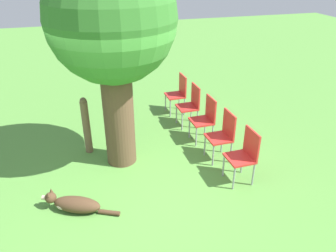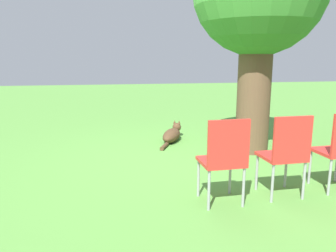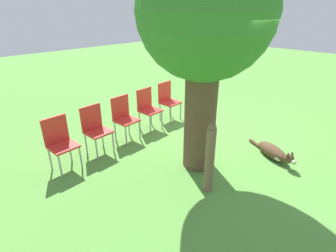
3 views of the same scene
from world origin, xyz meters
TOP-DOWN VIEW (x-y plane):
  - ground_plane at (0.00, 0.00)m, footprint 30.00×30.00m
  - oak_tree at (-0.21, 0.86)m, footprint 2.07×2.07m
  - dog at (-1.12, -0.32)m, footprint 1.13×0.61m
  - fence_post at (-0.79, 1.34)m, footprint 0.14×0.14m
  - red_chair_0 at (1.69, -0.31)m, footprint 0.43×0.45m
  - red_chair_1 at (1.63, 0.42)m, footprint 0.43×0.45m
  - red_chair_2 at (1.57, 1.15)m, footprint 0.43×0.45m
  - red_chair_3 at (1.51, 1.88)m, footprint 0.43×0.45m
  - red_chair_4 at (1.45, 2.61)m, footprint 0.43×0.45m

SIDE VIEW (x-z plane):
  - ground_plane at x=0.00m, z-range 0.00..0.00m
  - dog at x=-1.12m, z-range -0.05..0.29m
  - red_chair_0 at x=1.69m, z-range 0.07..1.02m
  - red_chair_1 at x=1.63m, z-range 0.07..1.02m
  - red_chair_2 at x=1.57m, z-range 0.07..1.02m
  - red_chair_3 at x=1.51m, z-range 0.07..1.02m
  - red_chair_4 at x=1.45m, z-range 0.07..1.02m
  - fence_post at x=-0.79m, z-range 0.01..1.16m
  - oak_tree at x=-0.21m, z-range 0.68..4.31m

